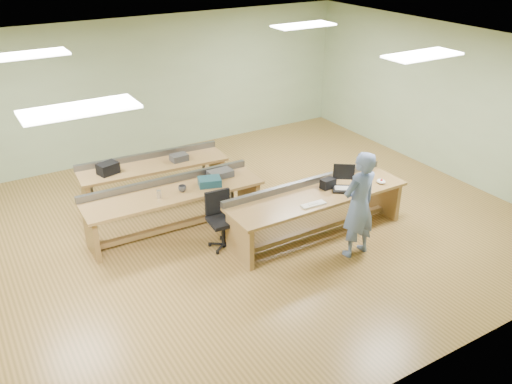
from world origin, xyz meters
TOP-DOWN VIEW (x-y plane):
  - floor at (0.00, 0.00)m, footprint 10.00×10.00m
  - ceiling at (0.00, 0.00)m, footprint 10.00×10.00m
  - wall_back at (0.00, 4.00)m, footprint 10.00×0.04m
  - wall_front at (0.00, -4.00)m, footprint 10.00×0.04m
  - wall_right at (5.00, 0.00)m, footprint 0.04×8.00m
  - fluor_panels at (0.00, 0.00)m, footprint 6.20×3.50m
  - workbench_front at (1.20, -0.85)m, footprint 3.15×0.84m
  - workbench_mid at (-0.78, 0.46)m, footprint 3.02×0.88m
  - workbench_back at (-0.65, 1.69)m, footprint 2.75×0.92m
  - person at (1.37, -1.66)m, footprint 0.66×0.46m
  - laptop_base at (1.64, -0.98)m, footprint 0.45×0.44m
  - laptop_screen at (1.72, -0.86)m, footprint 0.29×0.22m
  - keyboard at (0.91, -1.14)m, footprint 0.42×0.15m
  - trackball_mouse at (2.36, -1.09)m, footprint 0.15×0.17m
  - camera_bag at (1.48, -0.77)m, footprint 0.25×0.17m
  - task_chair at (-0.32, -0.39)m, footprint 0.54×0.54m
  - parts_bin_teal at (-0.16, 0.33)m, footprint 0.44×0.38m
  - parts_bin_grey at (0.15, 0.55)m, footprint 0.42×0.27m
  - mug at (-0.65, 0.35)m, footprint 0.17×0.17m
  - drinks_can at (-1.07, 0.33)m, footprint 0.09×0.09m
  - storage_box_back at (-1.48, 1.68)m, footprint 0.40×0.33m
  - tray_back at (-0.17, 1.57)m, footprint 0.32×0.24m

SIDE VIEW (x-z plane):
  - floor at x=0.00m, z-range 0.00..0.00m
  - task_chair at x=-0.32m, z-range -0.12..0.80m
  - workbench_back at x=-0.65m, z-range 0.12..0.98m
  - workbench_mid at x=-0.78m, z-range 0.13..0.99m
  - workbench_front at x=1.20m, z-range 0.13..0.99m
  - keyboard at x=0.91m, z-range 0.75..0.77m
  - laptop_base at x=1.64m, z-range 0.75..0.79m
  - trackball_mouse at x=2.36m, z-range 0.75..0.82m
  - mug at x=-0.65m, z-range 0.75..0.86m
  - parts_bin_grey at x=0.15m, z-range 0.75..0.86m
  - tray_back at x=-0.17m, z-range 0.75..0.87m
  - parts_bin_teal at x=-0.16m, z-range 0.75..0.88m
  - drinks_can at x=-1.07m, z-range 0.75..0.88m
  - camera_bag at x=1.48m, z-range 0.75..0.91m
  - storage_box_back at x=-1.48m, z-range 0.75..0.95m
  - person at x=1.37m, z-range 0.00..1.73m
  - laptop_screen at x=1.72m, z-range 0.89..1.16m
  - wall_back at x=0.00m, z-range 0.00..3.00m
  - wall_front at x=0.00m, z-range 0.00..3.00m
  - wall_right at x=5.00m, z-range 0.00..3.00m
  - fluor_panels at x=0.00m, z-range 2.96..2.99m
  - ceiling at x=0.00m, z-range 3.00..3.00m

